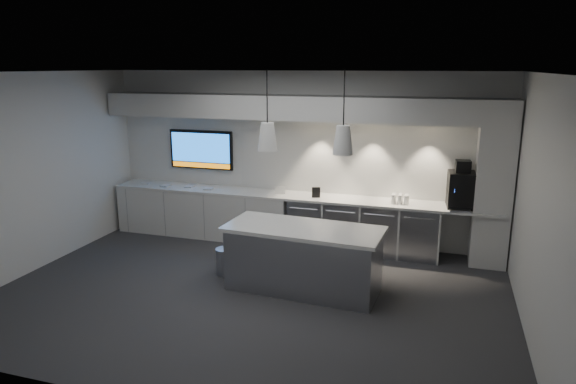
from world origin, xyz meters
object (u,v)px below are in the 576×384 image
(bin, at_px, (225,261))
(wall_tv, at_px, (201,150))
(island, at_px, (303,258))
(coffee_machine, at_px, (461,188))

(bin, bearing_deg, wall_tv, 124.32)
(island, bearing_deg, coffee_machine, 44.93)
(bin, distance_m, coffee_machine, 3.86)
(island, height_order, bin, island)
(wall_tv, relative_size, island, 0.56)
(island, bearing_deg, bin, 175.53)
(coffee_machine, bearing_deg, island, -143.77)
(bin, relative_size, coffee_machine, 0.54)
(island, relative_size, bin, 5.53)
(wall_tv, height_order, coffee_machine, wall_tv)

